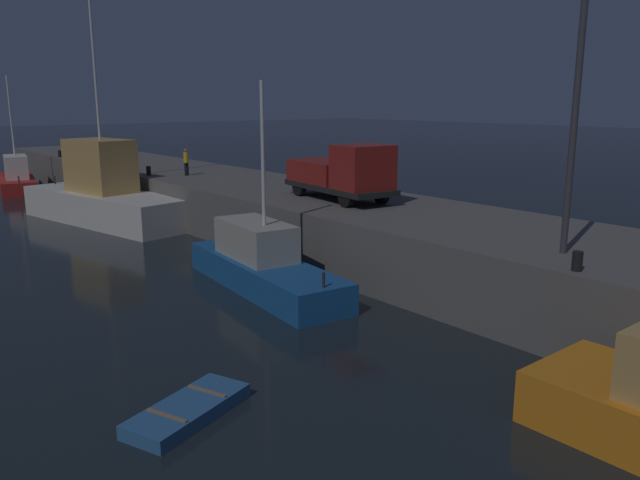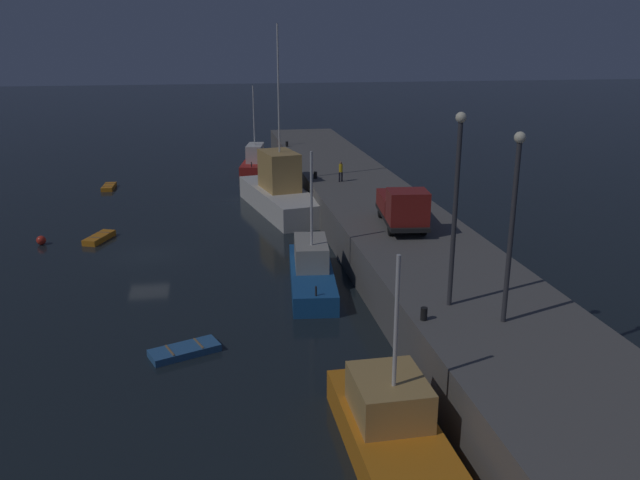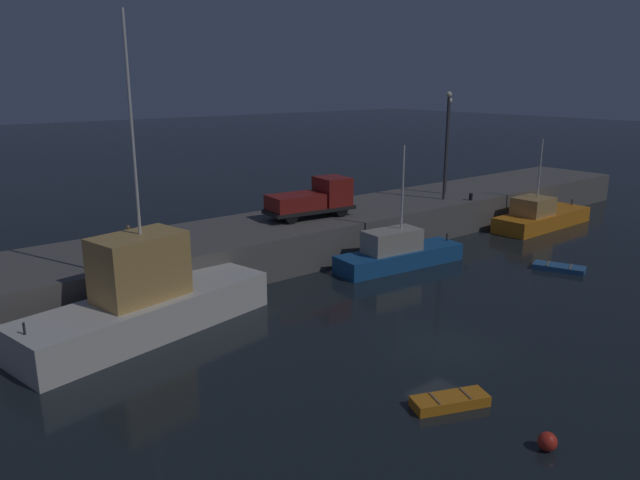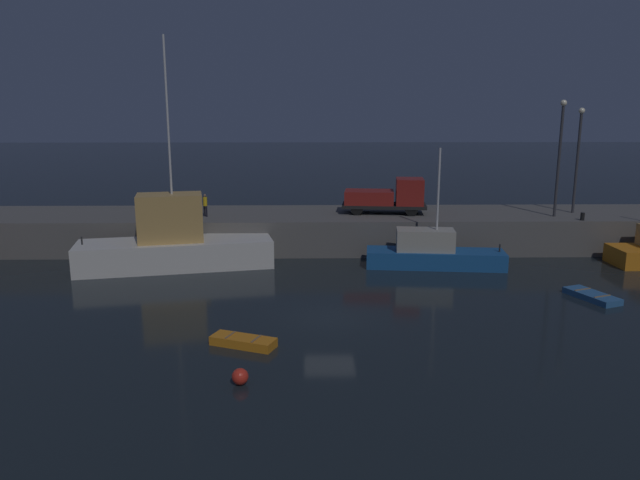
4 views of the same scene
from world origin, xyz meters
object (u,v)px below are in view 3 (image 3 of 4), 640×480
lamp_post_west (447,138)px  fishing_boat_blue (540,217)px  mooring_buoy_near (547,442)px  bollard_central (115,262)px  rowboat_white_mid (559,268)px  lamp_post_east (448,138)px  bollard_east (471,197)px  fishing_trawler_red (145,301)px  dinghy_orange_near (450,401)px  fishing_boat_white (398,253)px  dockworker (129,238)px  utility_truck (314,199)px

lamp_post_west → fishing_boat_blue: bearing=-31.3°
mooring_buoy_near → bollard_central: bollard_central is taller
rowboat_white_mid → mooring_buoy_near: size_ratio=5.25×
rowboat_white_mid → lamp_post_east: (4.30, 12.83, 6.81)m
rowboat_white_mid → bollard_east: (3.63, 9.72, 2.61)m
rowboat_white_mid → mooring_buoy_near: 20.40m
fishing_trawler_red → fishing_boat_blue: bearing=0.0°
fishing_trawler_red → mooring_buoy_near: 18.08m
dinghy_orange_near → mooring_buoy_near: size_ratio=4.81×
lamp_post_west → bollard_east: size_ratio=15.23×
fishing_boat_white → fishing_boat_blue: bearing=0.6°
mooring_buoy_near → lamp_post_west: lamp_post_west is taller
rowboat_white_mid → bollard_east: bearing=69.5°
dockworker → bollard_central: (-1.47, -1.78, -0.64)m
mooring_buoy_near → bollard_east: bollard_east is taller
fishing_boat_blue → dockworker: bearing=171.7°
bollard_central → fishing_boat_white: bearing=-10.3°
rowboat_white_mid → utility_truck: utility_truck is taller
fishing_trawler_red → dinghy_orange_near: size_ratio=4.80×
dinghy_orange_near → lamp_post_west: size_ratio=0.37×
fishing_boat_blue → utility_truck: bearing=163.1°
mooring_buoy_near → bollard_central: size_ratio=1.12×
fishing_boat_white → dinghy_orange_near: size_ratio=3.01×
rowboat_white_mid → utility_truck: bearing=126.5°
fishing_boat_white → mooring_buoy_near: size_ratio=14.47×
fishing_boat_blue → bollard_east: size_ratio=18.50×
fishing_trawler_red → bollard_east: bearing=5.5°
dockworker → dinghy_orange_near: bearing=-75.8°
rowboat_white_mid → utility_truck: (-9.42, 12.74, 3.58)m
lamp_post_west → bollard_central: size_ratio=14.63×
bollard_central → rowboat_white_mid: bearing=-22.4°
fishing_trawler_red → lamp_post_east: 29.31m
fishing_trawler_red → mooring_buoy_near: fishing_trawler_red is taller
fishing_boat_white → lamp_post_east: lamp_post_east is taller
lamp_post_east → dinghy_orange_near: bearing=-139.6°
dockworker → bollard_central: 2.39m
fishing_trawler_red → dockworker: size_ratio=8.96×
fishing_boat_white → utility_truck: fishing_boat_white is taller
mooring_buoy_near → dinghy_orange_near: bearing=94.4°
mooring_buoy_near → lamp_post_west: (20.12, 21.23, 6.94)m
fishing_boat_blue → dockworker: fishing_boat_blue is taller
mooring_buoy_near → utility_truck: utility_truck is taller
fishing_boat_white → lamp_post_west: (9.59, 4.41, 6.34)m
fishing_trawler_red → dockworker: (1.26, 4.67, 1.87)m
mooring_buoy_near → utility_truck: size_ratio=0.10×
lamp_post_east → utility_truck: 14.10m
fishing_boat_white → mooring_buoy_near: 19.85m
lamp_post_east → utility_truck: (-13.72, -0.09, -3.23)m
fishing_trawler_red → fishing_boat_white: 16.64m
rowboat_white_mid → lamp_post_east: bearing=71.4°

